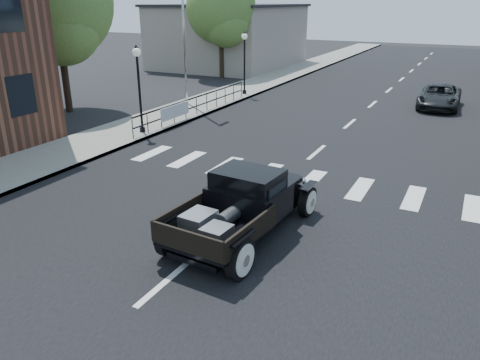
% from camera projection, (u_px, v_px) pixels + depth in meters
% --- Properties ---
extents(ground, '(120.00, 120.00, 0.00)m').
position_uv_depth(ground, '(232.00, 225.00, 12.28)').
color(ground, black).
rests_on(ground, ground).
extents(road, '(14.00, 80.00, 0.02)m').
position_uv_depth(road, '(364.00, 111.00, 24.75)').
color(road, black).
rests_on(road, ground).
extents(road_markings, '(12.00, 60.00, 0.06)m').
position_uv_depth(road_markings, '(338.00, 134.00, 20.59)').
color(road_markings, silver).
rests_on(road_markings, ground).
extents(sidewalk_left, '(3.00, 80.00, 0.15)m').
position_uv_depth(sidewalk_left, '(224.00, 96.00, 28.32)').
color(sidewalk_left, gray).
rests_on(sidewalk_left, ground).
extents(low_building_left, '(10.00, 12.00, 5.00)m').
position_uv_depth(low_building_left, '(230.00, 37.00, 41.01)').
color(low_building_left, gray).
rests_on(low_building_left, ground).
extents(railing, '(0.08, 10.00, 1.00)m').
position_uv_depth(railing, '(197.00, 104.00, 23.44)').
color(railing, black).
rests_on(railing, sidewalk_left).
extents(banner, '(0.04, 2.20, 0.60)m').
position_uv_depth(banner, '(175.00, 116.00, 21.82)').
color(banner, silver).
rests_on(banner, sidewalk_left).
extents(lamp_post_b, '(0.36, 0.36, 3.67)m').
position_uv_depth(lamp_post_b, '(139.00, 90.00, 19.76)').
color(lamp_post_b, black).
rests_on(lamp_post_b, sidewalk_left).
extents(lamp_post_c, '(0.36, 0.36, 3.67)m').
position_uv_depth(lamp_post_c, '(244.00, 63.00, 28.08)').
color(lamp_post_c, black).
rests_on(lamp_post_c, sidewalk_left).
extents(big_tree_near, '(5.59, 5.59, 8.20)m').
position_uv_depth(big_tree_near, '(59.00, 30.00, 23.37)').
color(big_tree_near, '#4B6B2D').
rests_on(big_tree_near, ground).
extents(big_tree_far, '(5.10, 5.10, 7.50)m').
position_uv_depth(big_tree_far, '(221.00, 26.00, 34.51)').
color(big_tree_far, '#4B6B2D').
rests_on(big_tree_far, ground).
extents(hotrod_pickup, '(2.65, 5.06, 1.70)m').
position_uv_depth(hotrod_pickup, '(243.00, 204.00, 11.45)').
color(hotrod_pickup, black).
rests_on(hotrod_pickup, ground).
extents(second_car, '(2.12, 4.47, 1.23)m').
position_uv_depth(second_car, '(440.00, 97.00, 25.39)').
color(second_car, black).
rests_on(second_car, ground).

